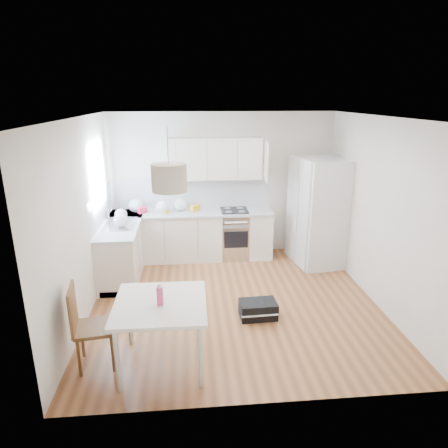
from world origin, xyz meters
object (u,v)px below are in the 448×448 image
at_px(refrigerator, 320,212).
at_px(dining_chair, 95,326).
at_px(gym_bag, 258,309).
at_px(dining_table, 161,310).

distance_m(refrigerator, dining_chair, 4.40).
height_order(dining_chair, gym_bag, dining_chair).
distance_m(refrigerator, dining_table, 3.87).
bearing_deg(dining_table, dining_chair, 175.37).
xyz_separation_m(dining_chair, gym_bag, (2.02, 0.85, -0.38)).
bearing_deg(dining_chair, dining_table, -13.24).
height_order(dining_table, gym_bag, dining_table).
height_order(refrigerator, dining_chair, refrigerator).
bearing_deg(dining_chair, gym_bag, 14.89).
relative_size(dining_chair, gym_bag, 1.97).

